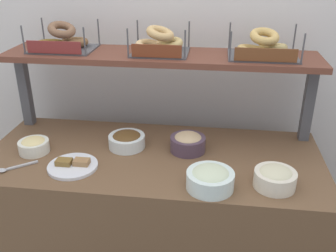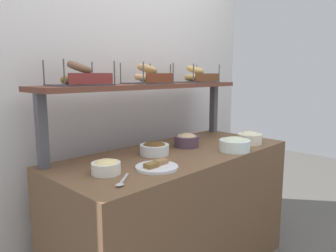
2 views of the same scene
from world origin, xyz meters
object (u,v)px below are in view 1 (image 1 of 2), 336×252
at_px(serving_spoon_near_plate, 11,168).
at_px(bagel_basket_plain, 159,44).
at_px(bagel_basket_cinnamon_raisin, 62,41).
at_px(bagel_basket_sesame, 263,48).
at_px(bowl_scallion_spread, 210,178).
at_px(bowl_hummus, 188,142).
at_px(bowl_egg_salad, 34,145).
at_px(bowl_potato_salad, 275,177).
at_px(bowl_chocolate_spread, 127,140).
at_px(serving_plate_white, 73,165).

height_order(serving_spoon_near_plate, bagel_basket_plain, bagel_basket_plain).
height_order(bagel_basket_cinnamon_raisin, bagel_basket_sesame, bagel_basket_cinnamon_raisin).
bearing_deg(serving_spoon_near_plate, bowl_scallion_spread, -1.80).
distance_m(bowl_hummus, bowl_egg_salad, 0.75).
distance_m(bowl_egg_salad, serving_spoon_near_plate, 0.18).
distance_m(bowl_scallion_spread, bagel_basket_sesame, 0.70).
distance_m(bowl_potato_salad, serving_spoon_near_plate, 1.16).
bearing_deg(bagel_basket_cinnamon_raisin, bowl_chocolate_spread, -30.57).
height_order(bowl_potato_salad, serving_spoon_near_plate, bowl_potato_salad).
relative_size(bowl_hummus, bowl_scallion_spread, 0.87).
bearing_deg(bowl_chocolate_spread, bowl_hummus, 0.21).
bearing_deg(bowl_potato_salad, bagel_basket_cinnamon_raisin, 155.55).
height_order(serving_plate_white, bagel_basket_cinnamon_raisin, bagel_basket_cinnamon_raisin).
bearing_deg(bowl_chocolate_spread, bowl_potato_salad, -20.91).
distance_m(bowl_hummus, serving_plate_white, 0.56).
bearing_deg(bowl_potato_salad, bowl_chocolate_spread, 159.09).
height_order(bowl_chocolate_spread, bagel_basket_plain, bagel_basket_plain).
relative_size(bowl_egg_salad, bagel_basket_cinnamon_raisin, 0.46).
bearing_deg(bowl_chocolate_spread, bagel_basket_sesame, 17.68).
bearing_deg(bagel_basket_cinnamon_raisin, bowl_scallion_spread, -33.57).
distance_m(bowl_chocolate_spread, serving_plate_white, 0.30).
height_order(bowl_potato_salad, bowl_scallion_spread, bowl_scallion_spread).
xyz_separation_m(bowl_scallion_spread, bagel_basket_sesame, (0.22, 0.51, 0.43)).
bearing_deg(serving_plate_white, bagel_basket_cinnamon_raisin, 110.74).
relative_size(bowl_hummus, serving_plate_white, 0.76).
height_order(bowl_chocolate_spread, serving_spoon_near_plate, bowl_chocolate_spread).
relative_size(bowl_egg_salad, bagel_basket_sesame, 0.44).
relative_size(bowl_hummus, bagel_basket_cinnamon_raisin, 0.54).
bearing_deg(serving_plate_white, bowl_egg_salad, 153.79).
distance_m(serving_plate_white, bagel_basket_cinnamon_raisin, 0.67).
relative_size(bowl_scallion_spread, serving_plate_white, 0.88).
xyz_separation_m(bowl_potato_salad, bagel_basket_cinnamon_raisin, (-1.06, 0.48, 0.43)).
distance_m(serving_plate_white, bagel_basket_sesame, 1.05).
bearing_deg(bowl_scallion_spread, bowl_chocolate_spread, 143.99).
distance_m(bagel_basket_plain, bagel_basket_sesame, 0.50).
relative_size(bowl_egg_salad, serving_spoon_near_plate, 0.97).
bearing_deg(bowl_scallion_spread, bowl_potato_salad, 9.42).
xyz_separation_m(bowl_potato_salad, bagel_basket_sesame, (-0.05, 0.47, 0.43)).
bearing_deg(bagel_basket_sesame, bagel_basket_cinnamon_raisin, 179.24).
relative_size(bowl_egg_salad, serving_plate_white, 0.65).
bearing_deg(serving_plate_white, bowl_scallion_spread, -7.34).
distance_m(bowl_scallion_spread, bagel_basket_cinnamon_raisin, 1.04).
distance_m(bowl_hummus, serving_spoon_near_plate, 0.83).
height_order(bowl_egg_salad, bowl_chocolate_spread, bowl_chocolate_spread).
bearing_deg(bowl_scallion_spread, serving_spoon_near_plate, 178.20).
height_order(bowl_hummus, bowl_potato_salad, bowl_hummus).
relative_size(bowl_chocolate_spread, bagel_basket_cinnamon_raisin, 0.57).
bearing_deg(bowl_scallion_spread, serving_plate_white, 172.66).
height_order(bowl_egg_salad, bagel_basket_cinnamon_raisin, bagel_basket_cinnamon_raisin).
xyz_separation_m(bowl_egg_salad, bowl_chocolate_spread, (0.44, 0.11, 0.00)).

